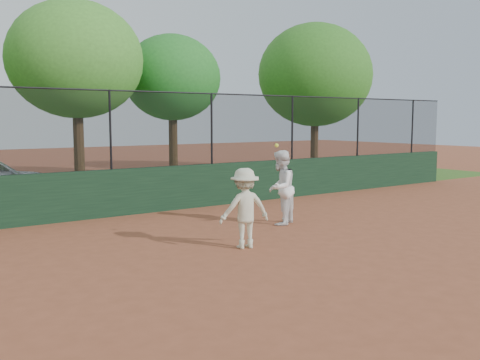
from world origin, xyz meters
TOP-DOWN VIEW (x-y plane):
  - ground at (0.00, 0.00)m, footprint 80.00×80.00m
  - back_wall at (0.00, 6.00)m, footprint 26.00×0.20m
  - grass_strip at (0.00, 12.00)m, footprint 36.00×12.00m
  - player_second at (2.33, 2.72)m, footprint 1.07×1.00m
  - player_main at (0.30, 1.33)m, footprint 1.10×0.79m
  - fence_assembly at (-0.03, 6.00)m, footprint 26.00×0.06m
  - tree_2 at (0.58, 11.67)m, footprint 4.67×4.25m
  - tree_3 at (4.85, 12.70)m, footprint 4.02×3.66m
  - tree_4 at (11.48, 11.35)m, footprint 5.40×4.91m

SIDE VIEW (x-z plane):
  - ground at x=0.00m, z-range 0.00..0.00m
  - grass_strip at x=0.00m, z-range 0.00..0.01m
  - back_wall at x=0.00m, z-range 0.00..1.20m
  - player_main at x=0.30m, z-range -0.23..1.78m
  - player_second at x=2.33m, z-range 0.00..1.75m
  - fence_assembly at x=-0.03m, z-range 1.24..3.24m
  - tree_3 at x=4.85m, z-range 1.19..7.07m
  - tree_4 at x=11.48m, z-range 1.06..7.86m
  - tree_2 at x=0.58m, z-range 1.23..7.76m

